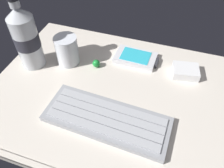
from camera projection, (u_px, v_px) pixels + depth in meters
ground_plane at (112, 95)px, 58.19cm from camera, size 64.00×48.00×2.80cm
keyboard at (107, 119)px, 50.94cm from camera, size 29.49×12.35×1.70cm
handheld_device at (136, 58)px, 65.71cm from camera, size 12.96×7.96×1.50cm
juice_cup at (67, 51)px, 62.74cm from camera, size 6.40×6.40×8.50cm
water_bottle at (26, 38)px, 58.50cm from camera, size 6.73×6.73×20.80cm
charger_block at (185, 71)px, 61.09cm from camera, size 7.87×6.73×2.40cm
trackball_mouse at (96, 63)px, 63.42cm from camera, size 2.20×2.20×2.20cm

